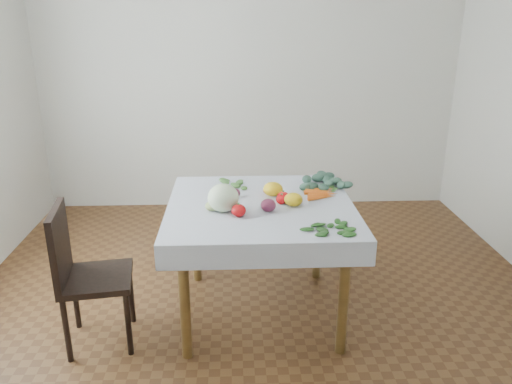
% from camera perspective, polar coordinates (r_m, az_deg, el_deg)
% --- Properties ---
extents(ground, '(4.00, 4.00, 0.00)m').
position_cam_1_polar(ground, '(3.38, 0.49, -13.42)').
color(ground, brown).
extents(back_wall, '(4.00, 0.04, 2.70)m').
position_cam_1_polar(back_wall, '(4.86, -0.75, 13.77)').
color(back_wall, silver).
rests_on(back_wall, ground).
extents(table, '(1.00, 1.00, 0.75)m').
position_cam_1_polar(table, '(3.07, 0.53, -3.14)').
color(table, brown).
rests_on(table, ground).
extents(tablecloth, '(1.12, 1.12, 0.01)m').
position_cam_1_polar(tablecloth, '(3.04, 0.53, -1.41)').
color(tablecloth, white).
rests_on(tablecloth, table).
extents(chair, '(0.44, 0.44, 0.86)m').
position_cam_1_polar(chair, '(3.02, -19.39, -8.20)').
color(chair, black).
rests_on(chair, ground).
extents(cabbage, '(0.24, 0.24, 0.16)m').
position_cam_1_polar(cabbage, '(2.91, -3.77, -0.65)').
color(cabbage, '#E2F4CC').
rests_on(cabbage, tablecloth).
extents(tomato_a, '(0.07, 0.07, 0.06)m').
position_cam_1_polar(tomato_a, '(3.03, 2.94, -0.83)').
color(tomato_a, red).
rests_on(tomato_a, tablecloth).
extents(tomato_b, '(0.08, 0.08, 0.06)m').
position_cam_1_polar(tomato_b, '(3.19, 1.42, 0.25)').
color(tomato_b, red).
rests_on(tomato_b, tablecloth).
extents(tomato_c, '(0.09, 0.09, 0.07)m').
position_cam_1_polar(tomato_c, '(2.84, -1.99, -2.11)').
color(tomato_c, red).
rests_on(tomato_c, tablecloth).
extents(tomato_d, '(0.09, 0.09, 0.07)m').
position_cam_1_polar(tomato_d, '(3.05, 3.14, -0.59)').
color(tomato_d, red).
rests_on(tomato_d, tablecloth).
extents(heirloom_back, '(0.14, 0.14, 0.09)m').
position_cam_1_polar(heirloom_back, '(3.16, 1.96, 0.34)').
color(heirloom_back, yellow).
rests_on(heirloom_back, tablecloth).
extents(heirloom_front, '(0.12, 0.12, 0.08)m').
position_cam_1_polar(heirloom_front, '(3.00, 4.30, -0.85)').
color(heirloom_front, yellow).
rests_on(heirloom_front, tablecloth).
extents(onion_a, '(0.07, 0.07, 0.06)m').
position_cam_1_polar(onion_a, '(3.14, -2.42, -0.11)').
color(onion_a, '#57183E').
rests_on(onion_a, tablecloth).
extents(onion_b, '(0.09, 0.09, 0.08)m').
position_cam_1_polar(onion_b, '(2.91, 1.42, -1.52)').
color(onion_b, '#57183E').
rests_on(onion_b, tablecloth).
extents(tomatillo_cluster, '(0.17, 0.14, 0.05)m').
position_cam_1_polar(tomatillo_cluster, '(2.96, -3.81, -1.39)').
color(tomatillo_cluster, '#ACCA74').
rests_on(tomatillo_cluster, tablecloth).
extents(carrot_bunch, '(0.19, 0.26, 0.03)m').
position_cam_1_polar(carrot_bunch, '(3.21, 7.39, -0.06)').
color(carrot_bunch, orange).
rests_on(carrot_bunch, tablecloth).
extents(kale_bunch, '(0.33, 0.31, 0.04)m').
position_cam_1_polar(kale_bunch, '(3.40, 7.65, 1.19)').
color(kale_bunch, '#3A5F4E').
rests_on(kale_bunch, tablecloth).
extents(basil_bunch, '(0.30, 0.20, 0.01)m').
position_cam_1_polar(basil_bunch, '(2.72, 8.57, -3.98)').
color(basil_bunch, '#214A17').
rests_on(basil_bunch, tablecloth).
extents(dill_bunch, '(0.21, 0.21, 0.02)m').
position_cam_1_polar(dill_bunch, '(3.35, -2.76, 0.87)').
color(dill_bunch, '#477B38').
rests_on(dill_bunch, tablecloth).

